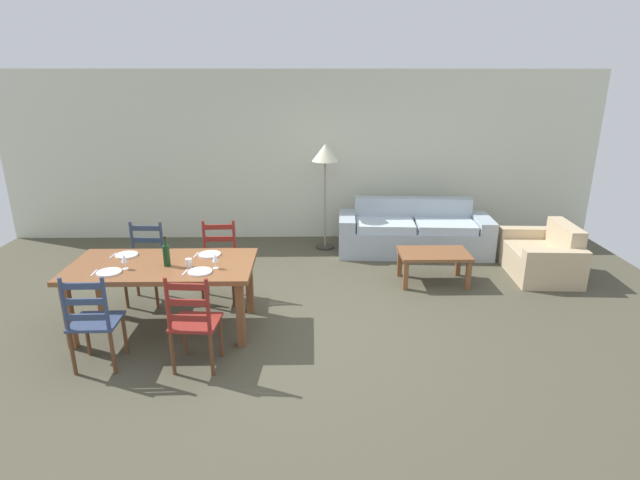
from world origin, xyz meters
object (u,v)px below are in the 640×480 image
(wine_bottle, at_px, (166,255))
(wine_glass_near_right, at_px, (215,258))
(dining_chair_far_left, at_px, (146,263))
(wine_glass_near_left, at_px, (124,259))
(dining_table, at_px, (163,271))
(dining_chair_near_right, at_px, (194,322))
(dining_chair_near_left, at_px, (93,321))
(armchair_upholstered, at_px, (545,257))
(dining_chair_far_right, at_px, (219,262))
(coffee_table, at_px, (434,257))
(standing_lamp, at_px, (325,159))
(coffee_cup_primary, at_px, (189,263))
(couch, at_px, (413,233))

(wine_bottle, xyz_separation_m, wine_glass_near_right, (0.51, -0.08, -0.01))
(dining_chair_far_left, bearing_deg, wine_glass_near_left, -83.69)
(dining_table, height_order, dining_chair_near_right, dining_chair_near_right)
(dining_chair_near_left, height_order, wine_bottle, wine_bottle)
(dining_chair_near_left, height_order, armchair_upholstered, dining_chair_near_left)
(dining_chair_far_right, relative_size, coffee_table, 1.07)
(dining_chair_far_right, height_order, wine_glass_near_right, dining_chair_far_right)
(standing_lamp, bearing_deg, dining_table, -124.10)
(wine_glass_near_left, bearing_deg, dining_chair_near_right, -38.32)
(coffee_table, bearing_deg, wine_glass_near_right, -152.14)
(dining_chair_far_right, height_order, coffee_cup_primary, dining_chair_far_right)
(dining_chair_near_left, relative_size, wine_glass_near_left, 5.96)
(dining_table, distance_m, armchair_upholstered, 4.98)
(dining_chair_far_left, bearing_deg, dining_chair_far_right, 2.14)
(dining_chair_near_left, bearing_deg, coffee_table, 28.70)
(dining_table, height_order, couch, couch)
(dining_chair_far_left, bearing_deg, dining_chair_near_right, -59.11)
(wine_glass_near_left, relative_size, couch, 0.07)
(coffee_table, bearing_deg, dining_chair_far_right, -170.47)
(dining_chair_far_right, height_order, coffee_table, dining_chair_far_right)
(dining_chair_near_left, relative_size, couch, 0.41)
(dining_chair_far_right, distance_m, armchair_upholstered, 4.36)
(couch, bearing_deg, wine_glass_near_right, -134.62)
(wine_bottle, distance_m, coffee_cup_primary, 0.25)
(wine_bottle, relative_size, coffee_cup_primary, 3.51)
(dining_chair_far_left, relative_size, coffee_cup_primary, 10.67)
(wine_glass_near_left, xyz_separation_m, coffee_table, (3.48, 1.36, -0.51))
(coffee_table, xyz_separation_m, armchair_upholstered, (1.58, 0.25, -0.11))
(dining_chair_far_left, relative_size, wine_bottle, 3.04)
(dining_chair_far_left, height_order, couch, dining_chair_far_left)
(wine_bottle, bearing_deg, coffee_table, 22.48)
(wine_bottle, relative_size, armchair_upholstered, 0.26)
(dining_chair_near_right, height_order, wine_glass_near_left, dining_chair_near_right)
(wine_bottle, height_order, wine_glass_near_right, wine_bottle)
(dining_chair_near_left, bearing_deg, standing_lamp, 56.72)
(coffee_cup_primary, height_order, armchair_upholstered, coffee_cup_primary)
(coffee_table, bearing_deg, wine_glass_near_left, -158.64)
(wine_bottle, bearing_deg, dining_chair_near_left, -126.53)
(dining_chair_near_left, xyz_separation_m, dining_chair_near_right, (0.92, -0.03, 0.00))
(coffee_table, bearing_deg, coffee_cup_primary, -155.26)
(dining_chair_near_right, bearing_deg, dining_chair_far_left, 120.89)
(dining_table, relative_size, wine_bottle, 6.01)
(dining_chair_near_left, xyz_separation_m, wine_glass_near_left, (0.11, 0.61, 0.38))
(dining_chair_far_left, height_order, wine_bottle, wine_bottle)
(dining_chair_near_right, bearing_deg, dining_chair_far_right, 91.29)
(dining_chair_near_left, relative_size, dining_chair_far_right, 1.00)
(dining_chair_near_right, height_order, coffee_cup_primary, dining_chair_near_right)
(dining_chair_near_right, bearing_deg, wine_glass_near_right, 80.83)
(armchair_upholstered, distance_m, standing_lamp, 3.39)
(dining_chair_near_right, xyz_separation_m, wine_bottle, (-0.41, 0.73, 0.39))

